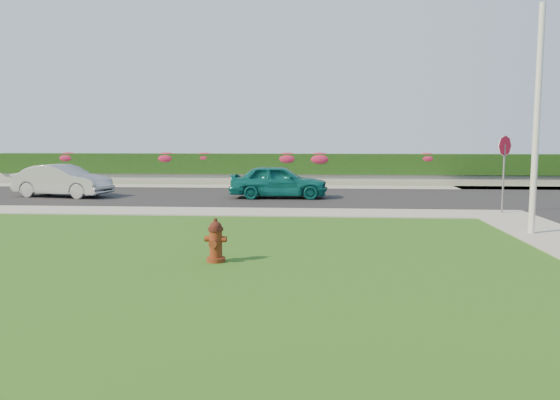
# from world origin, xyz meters

# --- Properties ---
(ground) EXTENTS (120.00, 120.00, 0.00)m
(ground) POSITION_xyz_m (0.00, 0.00, 0.00)
(ground) COLOR black
(ground) RESTS_ON ground
(street_far) EXTENTS (26.00, 8.00, 0.04)m
(street_far) POSITION_xyz_m (-5.00, 14.00, 0.02)
(street_far) COLOR black
(street_far) RESTS_ON ground
(sidewalk_far) EXTENTS (24.00, 2.00, 0.04)m
(sidewalk_far) POSITION_xyz_m (-6.00, 9.00, 0.02)
(sidewalk_far) COLOR gray
(sidewalk_far) RESTS_ON ground
(curb_corner) EXTENTS (2.00, 2.00, 0.04)m
(curb_corner) POSITION_xyz_m (7.00, 9.00, 0.02)
(curb_corner) COLOR gray
(curb_corner) RESTS_ON ground
(sidewalk_beyond) EXTENTS (34.00, 2.00, 0.04)m
(sidewalk_beyond) POSITION_xyz_m (-1.00, 19.00, 0.02)
(sidewalk_beyond) COLOR gray
(sidewalk_beyond) RESTS_ON ground
(retaining_wall) EXTENTS (34.00, 0.40, 0.60)m
(retaining_wall) POSITION_xyz_m (-1.00, 20.50, 0.30)
(retaining_wall) COLOR gray
(retaining_wall) RESTS_ON ground
(hedge) EXTENTS (32.00, 0.90, 1.10)m
(hedge) POSITION_xyz_m (-1.00, 20.60, 1.15)
(hedge) COLOR black
(hedge) RESTS_ON retaining_wall
(fire_hydrant) EXTENTS (0.46, 0.43, 0.89)m
(fire_hydrant) POSITION_xyz_m (-1.07, 1.46, 0.42)
(fire_hydrant) COLOR #56230D
(fire_hydrant) RESTS_ON ground
(sedan_teal) EXTENTS (4.15, 1.80, 1.39)m
(sedan_teal) POSITION_xyz_m (-0.69, 13.38, 0.74)
(sedan_teal) COLOR #0C5C59
(sedan_teal) RESTS_ON street_far
(sedan_silver) EXTENTS (4.36, 2.23, 1.37)m
(sedan_silver) POSITION_xyz_m (-9.94, 13.18, 0.73)
(sedan_silver) COLOR #A5A7AD
(sedan_silver) RESTS_ON street_far
(utility_pole) EXTENTS (0.16, 0.16, 5.89)m
(utility_pole) POSITION_xyz_m (6.56, 5.23, 2.95)
(utility_pole) COLOR silver
(utility_pole) RESTS_ON ground
(stop_sign) EXTENTS (0.57, 0.46, 2.63)m
(stop_sign) POSITION_xyz_m (7.12, 9.29, 1.96)
(stop_sign) COLOR slate
(stop_sign) RESTS_ON ground
(flower_clump_a) EXTENTS (1.30, 0.83, 0.65)m
(flower_clump_a) POSITION_xyz_m (-13.13, 20.50, 1.44)
(flower_clump_a) COLOR #B71F3F
(flower_clump_a) RESTS_ON hedge
(flower_clump_b) EXTENTS (1.34, 0.86, 0.67)m
(flower_clump_b) POSITION_xyz_m (-7.49, 20.50, 1.43)
(flower_clump_b) COLOR #B71F3F
(flower_clump_b) RESTS_ON hedge
(flower_clump_c) EXTENTS (1.16, 0.75, 0.58)m
(flower_clump_c) POSITION_xyz_m (-5.35, 20.50, 1.47)
(flower_clump_c) COLOR #B71F3F
(flower_clump_c) RESTS_ON hedge
(flower_clump_d) EXTENTS (1.38, 0.89, 0.69)m
(flower_clump_d) POSITION_xyz_m (-0.76, 20.50, 1.43)
(flower_clump_d) COLOR #B71F3F
(flower_clump_d) RESTS_ON hedge
(flower_clump_e) EXTENTS (1.45, 0.93, 0.73)m
(flower_clump_e) POSITION_xyz_m (1.00, 20.50, 1.41)
(flower_clump_e) COLOR #B71F3F
(flower_clump_e) RESTS_ON hedge
(flower_clump_f) EXTENTS (1.23, 0.79, 0.62)m
(flower_clump_f) POSITION_xyz_m (6.74, 20.50, 1.46)
(flower_clump_f) COLOR #B71F3F
(flower_clump_f) RESTS_ON hedge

